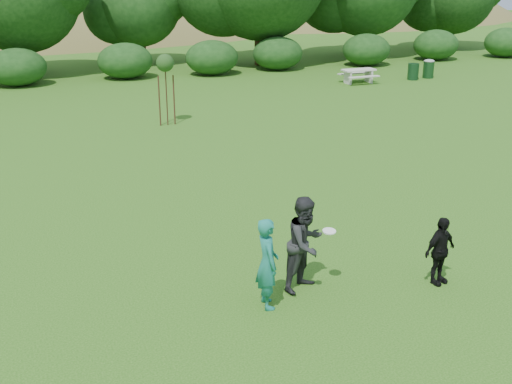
{
  "coord_description": "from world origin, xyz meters",
  "views": [
    {
      "loc": [
        -5.19,
        -10.39,
        6.31
      ],
      "look_at": [
        0.0,
        3.0,
        1.1
      ],
      "focal_mm": 45.0,
      "sensor_mm": 36.0,
      "label": 1
    }
  ],
  "objects_px": {
    "player_grey": "(306,244)",
    "player_black": "(440,251)",
    "trash_can_near": "(413,72)",
    "picnic_table": "(359,74)",
    "trash_can_lidded": "(429,68)",
    "sapling": "(165,65)",
    "player_teal": "(267,263)"
  },
  "relations": [
    {
      "from": "player_black",
      "to": "picnic_table",
      "type": "height_order",
      "value": "player_black"
    },
    {
      "from": "trash_can_lidded",
      "to": "player_grey",
      "type": "bearing_deg",
      "value": -130.7
    },
    {
      "from": "player_teal",
      "to": "picnic_table",
      "type": "distance_m",
      "value": 24.39
    },
    {
      "from": "picnic_table",
      "to": "player_teal",
      "type": "bearing_deg",
      "value": -123.82
    },
    {
      "from": "player_teal",
      "to": "trash_can_lidded",
      "type": "bearing_deg",
      "value": -35.95
    },
    {
      "from": "player_teal",
      "to": "player_black",
      "type": "xyz_separation_m",
      "value": [
        3.63,
        -0.42,
        -0.18
      ]
    },
    {
      "from": "picnic_table",
      "to": "trash_can_lidded",
      "type": "xyz_separation_m",
      "value": [
        4.52,
        0.02,
        0.02
      ]
    },
    {
      "from": "player_black",
      "to": "trash_can_lidded",
      "type": "bearing_deg",
      "value": 40.19
    },
    {
      "from": "player_black",
      "to": "sapling",
      "type": "relative_size",
      "value": 0.51
    },
    {
      "from": "trash_can_near",
      "to": "player_teal",
      "type": "bearing_deg",
      "value": -130.14
    },
    {
      "from": "trash_can_near",
      "to": "sapling",
      "type": "distance_m",
      "value": 16.28
    },
    {
      "from": "player_grey",
      "to": "player_teal",
      "type": "bearing_deg",
      "value": 173.54
    },
    {
      "from": "player_teal",
      "to": "trash_can_lidded",
      "type": "height_order",
      "value": "player_teal"
    },
    {
      "from": "player_grey",
      "to": "picnic_table",
      "type": "distance_m",
      "value": 23.53
    },
    {
      "from": "picnic_table",
      "to": "trash_can_lidded",
      "type": "relative_size",
      "value": 1.71
    },
    {
      "from": "player_grey",
      "to": "trash_can_lidded",
      "type": "distance_m",
      "value": 26.25
    },
    {
      "from": "player_black",
      "to": "picnic_table",
      "type": "xyz_separation_m",
      "value": [
        9.94,
        20.68,
        -0.21
      ]
    },
    {
      "from": "trash_can_lidded",
      "to": "trash_can_near",
      "type": "bearing_deg",
      "value": -171.4
    },
    {
      "from": "player_grey",
      "to": "trash_can_near",
      "type": "xyz_separation_m",
      "value": [
        15.98,
        19.73,
        -0.54
      ]
    },
    {
      "from": "player_black",
      "to": "player_grey",
      "type": "bearing_deg",
      "value": 148.32
    },
    {
      "from": "trash_can_near",
      "to": "trash_can_lidded",
      "type": "height_order",
      "value": "trash_can_lidded"
    },
    {
      "from": "player_black",
      "to": "picnic_table",
      "type": "bearing_deg",
      "value": 49.45
    },
    {
      "from": "player_black",
      "to": "sapling",
      "type": "distance_m",
      "value": 15.49
    },
    {
      "from": "trash_can_near",
      "to": "trash_can_lidded",
      "type": "distance_m",
      "value": 1.15
    },
    {
      "from": "sapling",
      "to": "player_teal",
      "type": "bearing_deg",
      "value": -96.48
    },
    {
      "from": "player_teal",
      "to": "player_grey",
      "type": "height_order",
      "value": "player_grey"
    },
    {
      "from": "player_grey",
      "to": "picnic_table",
      "type": "height_order",
      "value": "player_grey"
    },
    {
      "from": "player_grey",
      "to": "sapling",
      "type": "xyz_separation_m",
      "value": [
        0.71,
        14.47,
        1.43
      ]
    },
    {
      "from": "sapling",
      "to": "picnic_table",
      "type": "xyz_separation_m",
      "value": [
        11.89,
        5.41,
        -1.9
      ]
    },
    {
      "from": "player_black",
      "to": "trash_can_lidded",
      "type": "height_order",
      "value": "player_black"
    },
    {
      "from": "trash_can_near",
      "to": "picnic_table",
      "type": "relative_size",
      "value": 0.5
    },
    {
      "from": "player_grey",
      "to": "player_black",
      "type": "distance_m",
      "value": 2.78
    }
  ]
}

